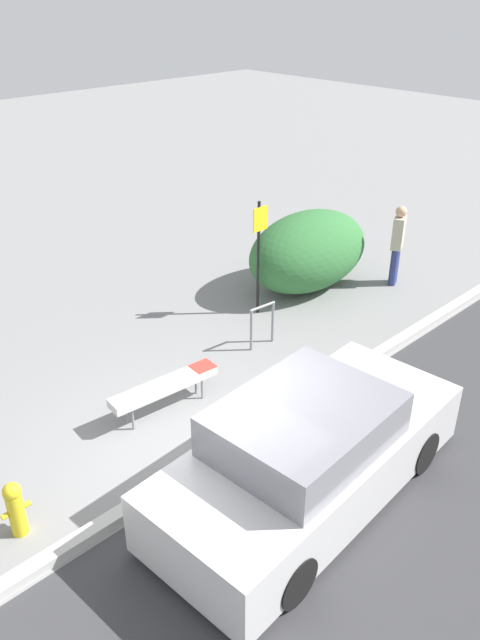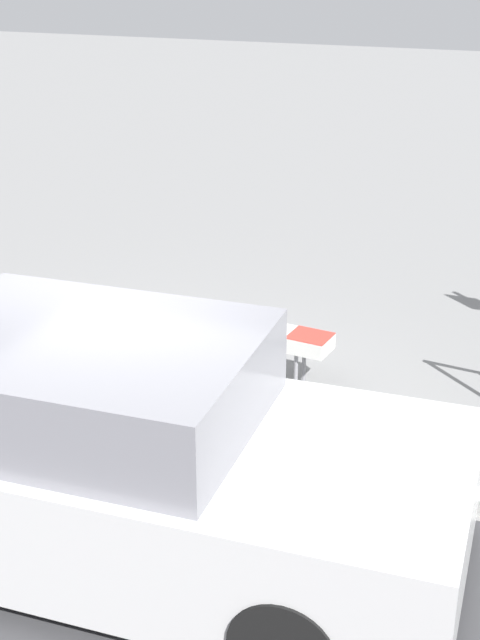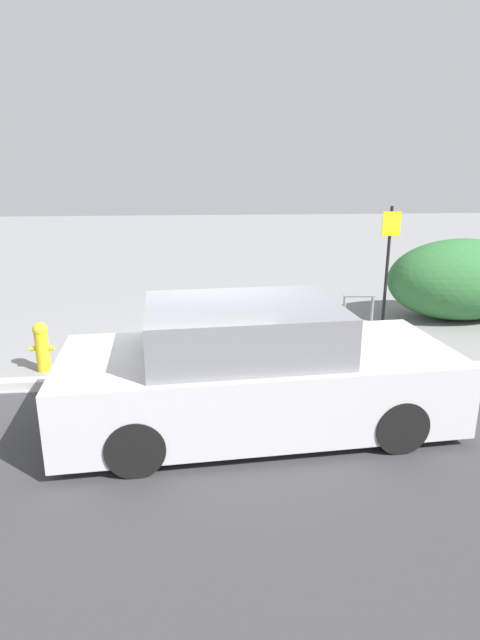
{
  "view_description": "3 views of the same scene",
  "coord_description": "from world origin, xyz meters",
  "px_view_note": "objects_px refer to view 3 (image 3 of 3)",
  "views": [
    {
      "loc": [
        -4.18,
        -5.06,
        5.89
      ],
      "look_at": [
        1.97,
        1.37,
        0.99
      ],
      "focal_mm": 35.0,
      "sensor_mm": 36.0,
      "label": 1
    },
    {
      "loc": [
        3.27,
        -5.55,
        3.7
      ],
      "look_at": [
        0.84,
        0.29,
        1.03
      ],
      "focal_mm": 50.0,
      "sensor_mm": 36.0,
      "label": 2
    },
    {
      "loc": [
        -0.08,
        -6.68,
        2.9
      ],
      "look_at": [
        0.57,
        0.18,
        0.86
      ],
      "focal_mm": 28.0,
      "sensor_mm": 36.0,
      "label": 3
    }
  ],
  "objects_px": {
    "bike_rack": "(358,312)",
    "parked_car_near": "(254,372)",
    "sign_post": "(388,254)",
    "fire_hydrant": "(42,345)",
    "bench": "(223,324)"
  },
  "relations": [
    {
      "from": "sign_post",
      "to": "parked_car_near",
      "type": "distance_m",
      "value": 5.09
    },
    {
      "from": "bike_rack",
      "to": "parked_car_near",
      "type": "relative_size",
      "value": 0.18
    },
    {
      "from": "bench",
      "to": "fire_hydrant",
      "type": "relative_size",
      "value": 2.37
    },
    {
      "from": "fire_hydrant",
      "to": "bench",
      "type": "bearing_deg",
      "value": 14.25
    },
    {
      "from": "sign_post",
      "to": "fire_hydrant",
      "type": "relative_size",
      "value": 3.01
    },
    {
      "from": "bench",
      "to": "parked_car_near",
      "type": "xyz_separation_m",
      "value": [
        0.21,
        -2.68,
        0.22
      ]
    },
    {
      "from": "bike_rack",
      "to": "parked_car_near",
      "type": "xyz_separation_m",
      "value": [
        -2.25,
        -3.02,
        0.17
      ]
    },
    {
      "from": "parked_car_near",
      "to": "bench",
      "type": "bearing_deg",
      "value": 90.76
    },
    {
      "from": "parked_car_near",
      "to": "sign_post",
      "type": "bearing_deg",
      "value": 48.29
    },
    {
      "from": "fire_hydrant",
      "to": "parked_car_near",
      "type": "xyz_separation_m",
      "value": [
        2.98,
        -1.97,
        0.27
      ]
    },
    {
      "from": "bench",
      "to": "parked_car_near",
      "type": "bearing_deg",
      "value": -80.23
    },
    {
      "from": "sign_post",
      "to": "bench",
      "type": "bearing_deg",
      "value": -158.65
    },
    {
      "from": "parked_car_near",
      "to": "bike_rack",
      "type": "bearing_deg",
      "value": 49.65
    },
    {
      "from": "sign_post",
      "to": "parked_car_near",
      "type": "xyz_separation_m",
      "value": [
        -3.11,
        -3.97,
        -0.71
      ]
    },
    {
      "from": "bike_rack",
      "to": "sign_post",
      "type": "relative_size",
      "value": 0.36
    }
  ]
}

